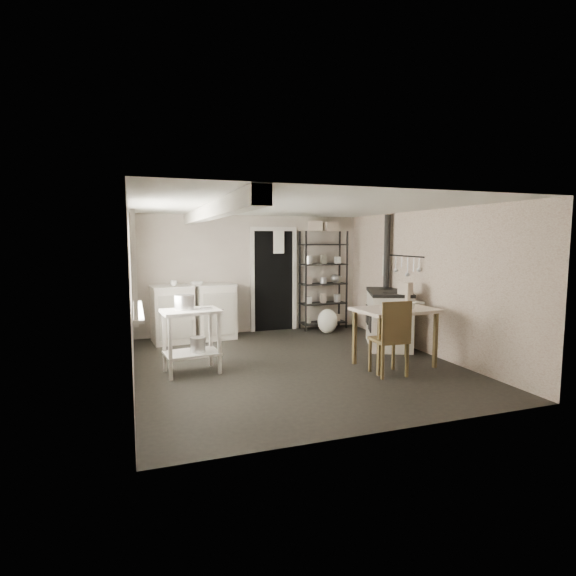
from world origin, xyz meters
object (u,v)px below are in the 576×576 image
object	(u,v)px
shelf_rack	(323,283)
prep_table	(192,344)
chair	(389,339)
base_cabinets	(194,315)
stove	(388,321)
work_table	(394,340)
flour_sack	(327,321)
stockpot	(184,305)

from	to	relation	value
shelf_rack	prep_table	bearing A→B (deg)	-144.33
chair	base_cabinets	bearing A→B (deg)	129.17
base_cabinets	stove	bearing A→B (deg)	-32.64
base_cabinets	work_table	xyz separation A→B (m)	(2.53, -2.68, -0.08)
base_cabinets	shelf_rack	world-z (taller)	shelf_rack
prep_table	chair	xyz separation A→B (m)	(2.51, -0.96, 0.08)
stove	flour_sack	world-z (taller)	stove
prep_table	base_cabinets	bearing A→B (deg)	81.80
stove	prep_table	bearing A→B (deg)	-147.70
base_cabinets	shelf_rack	bearing A→B (deg)	-1.77
chair	flour_sack	world-z (taller)	chair
flour_sack	stove	bearing A→B (deg)	-66.13
prep_table	stockpot	xyz separation A→B (m)	(-0.08, 0.04, 0.54)
base_cabinets	chair	size ratio (longest dim) A/B	1.50
shelf_rack	chair	size ratio (longest dim) A/B	1.94
flour_sack	shelf_rack	bearing A→B (deg)	76.88
base_cabinets	stockpot	bearing A→B (deg)	-106.41
shelf_rack	flour_sack	size ratio (longest dim) A/B	4.18
flour_sack	prep_table	bearing A→B (deg)	-148.07
stove	work_table	bearing A→B (deg)	-93.63
stove	flour_sack	bearing A→B (deg)	138.08
work_table	flour_sack	distance (m)	2.39
stockpot	work_table	size ratio (longest dim) A/B	0.26
stockpot	base_cabinets	world-z (taller)	stockpot
base_cabinets	chair	xyz separation A→B (m)	(2.22, -3.02, 0.03)
base_cabinets	work_table	bearing A→B (deg)	-52.47
stockpot	work_table	bearing A→B (deg)	-12.90
base_cabinets	flour_sack	world-z (taller)	base_cabinets
shelf_rack	flour_sack	world-z (taller)	shelf_rack
stove	chair	world-z (taller)	chair
stockpot	shelf_rack	world-z (taller)	shelf_rack
stockpot	flour_sack	bearing A→B (deg)	30.57
chair	shelf_rack	bearing A→B (deg)	85.13
flour_sack	work_table	bearing A→B (deg)	-90.36
stockpot	shelf_rack	size ratio (longest dim) A/B	0.14
stove	chair	bearing A→B (deg)	-97.51
stockpot	flour_sack	xyz separation A→B (m)	(2.92, 1.73, -0.70)
shelf_rack	stockpot	bearing A→B (deg)	-145.62
prep_table	stove	size ratio (longest dim) A/B	0.72
shelf_rack	work_table	distance (m)	2.93
stockpot	base_cabinets	xyz separation A→B (m)	(0.38, 2.01, -0.48)
stove	flour_sack	distance (m)	1.42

